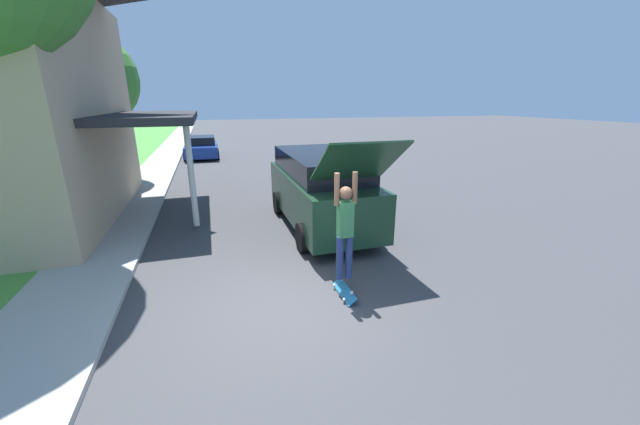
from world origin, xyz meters
The scene contains 7 objects.
ground_plane centered at (0.00, 0.00, 0.00)m, with size 120.00×120.00×0.00m, color #3D3D3F.
sidewalk centered at (-3.60, 6.00, 0.05)m, with size 1.80×80.00×0.10m.
lawn_tree_far centered at (-5.21, 11.31, 4.08)m, with size 3.58×3.58×5.82m.
suv_parked centered at (1.76, 3.66, 1.08)m, with size 2.02×5.58×2.67m.
car_down_street centered at (-1.50, 17.61, 0.61)m, with size 1.97×4.02×1.26m.
skateboarder centered at (1.10, 0.12, 1.30)m, with size 0.41×0.22×1.93m.
skateboard centered at (1.08, 0.04, 0.09)m, with size 0.22×0.81×0.21m.
Camera 1 is at (-1.01, -5.26, 3.38)m, focal length 20.00 mm.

